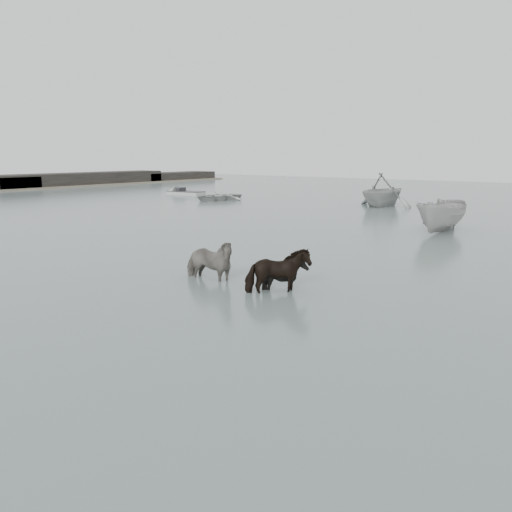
# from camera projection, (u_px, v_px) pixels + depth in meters

# --- Properties ---
(ground) EXTENTS (140.00, 140.00, 0.00)m
(ground) POSITION_uv_depth(u_px,v_px,m) (242.00, 291.00, 15.17)
(ground) COLOR #566662
(ground) RESTS_ON ground
(pony_pinto) EXTENTS (2.20, 1.19, 1.78)m
(pony_pinto) POSITION_uv_depth(u_px,v_px,m) (208.00, 254.00, 16.29)
(pony_pinto) COLOR black
(pony_pinto) RESTS_ON ground
(pony_dark) EXTENTS (1.78, 1.93, 1.60)m
(pony_dark) POSITION_uv_depth(u_px,v_px,m) (278.00, 267.00, 14.71)
(pony_dark) COLOR black
(pony_dark) RESTS_ON ground
(pony_black) EXTENTS (1.18, 1.06, 1.23)m
(pony_black) POSITION_uv_depth(u_px,v_px,m) (285.00, 270.00, 15.21)
(pony_black) COLOR black
(pony_black) RESTS_ON ground
(rowboat_lead) EXTENTS (4.26, 5.17, 0.93)m
(rowboat_lead) POSITION_uv_depth(u_px,v_px,m) (218.00, 195.00, 45.15)
(rowboat_lead) COLOR #B6B7B2
(rowboat_lead) RESTS_ON ground
(rowboat_trail) EXTENTS (5.53, 6.11, 2.81)m
(rowboat_trail) POSITION_uv_depth(u_px,v_px,m) (383.00, 189.00, 39.66)
(rowboat_trail) COLOR #9EA19E
(rowboat_trail) RESTS_ON ground
(boat_small) EXTENTS (2.04, 4.96, 1.89)m
(boat_small) POSITION_uv_depth(u_px,v_px,m) (442.00, 214.00, 26.54)
(boat_small) COLOR #A7A6A3
(boat_small) RESTS_ON ground
(skiff_outer) EXTENTS (5.58, 2.18, 0.75)m
(skiff_outer) POSITION_uv_depth(u_px,v_px,m) (186.00, 191.00, 51.21)
(skiff_outer) COLOR #B0B0AB
(skiff_outer) RESTS_ON ground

